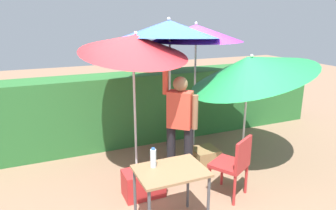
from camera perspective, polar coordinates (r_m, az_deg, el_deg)
name	(u,v)px	position (r m, az deg, el deg)	size (l,w,h in m)	color
ground_plane	(175,176)	(5.04, 1.38, -13.00)	(24.00, 24.00, 0.00)	#937056
hedge_row	(140,107)	(6.25, -5.09, -0.36)	(8.00, 0.70, 1.37)	#2D7033
umbrella_rainbow	(250,67)	(5.17, 14.79, 6.70)	(2.11, 2.07, 2.16)	silver
umbrella_orange	(134,45)	(4.56, -6.21, 10.99)	(1.62, 1.62, 2.36)	silver
umbrella_yellow	(169,30)	(5.10, 0.25, 13.72)	(1.64, 1.65, 2.45)	silver
umbrella_navy	(196,33)	(5.70, 5.17, 13.03)	(1.70, 1.70, 2.35)	silver
person_vendor	(180,120)	(4.69, 2.20, -2.76)	(0.47, 0.43, 1.88)	black
chair_plastic	(234,163)	(4.41, 12.00, -10.38)	(0.60, 0.60, 0.89)	#B72D2D
cooler_box	(143,183)	(4.50, -4.55, -14.10)	(0.56, 0.35, 0.38)	red
crate_cardboard	(205,157)	(5.35, 6.77, -9.50)	(0.41, 0.40, 0.30)	#9E7A4C
folding_table	(171,177)	(3.68, 0.50, -13.08)	(0.80, 0.60, 0.75)	#4C4C51
bottle_water	(153,158)	(3.65, -2.73, -9.72)	(0.07, 0.07, 0.24)	silver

